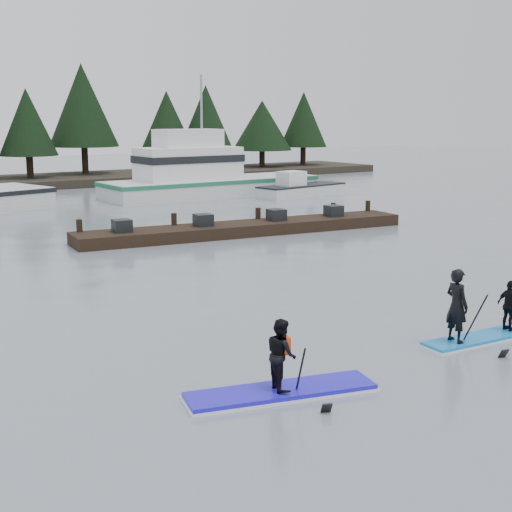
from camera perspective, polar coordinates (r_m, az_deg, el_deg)
ground at (r=16.17m, az=12.18°, el=-7.23°), size 160.00×160.00×0.00m
fishing_boat_medium at (r=45.78m, az=-3.98°, el=5.55°), size 14.14×4.09×8.45m
skiff at (r=45.72m, az=3.67°, el=5.26°), size 6.49×2.78×0.73m
floating_dock at (r=30.85m, az=-0.81°, el=2.22°), size 15.07×3.86×0.50m
buoy_c at (r=44.72m, az=-3.24°, el=4.66°), size 0.57×0.57×0.57m
paddleboard_solo at (r=13.14m, az=2.03°, el=-9.25°), size 3.63×1.74×1.87m
paddleboard_duo at (r=16.87m, az=17.37°, el=-4.47°), size 3.05×1.22×2.25m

